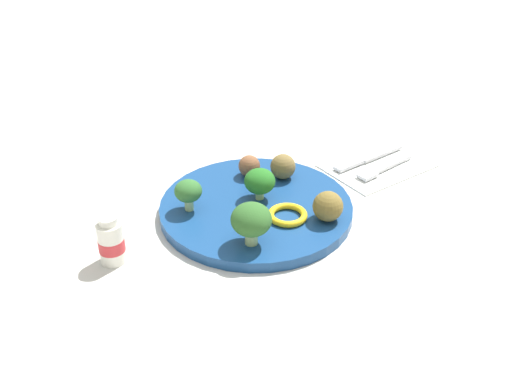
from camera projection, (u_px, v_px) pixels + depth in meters
ground_plane at (256, 213)px, 0.88m from camera, size 4.00×4.00×0.00m
plate at (256, 208)px, 0.88m from camera, size 0.28×0.28×0.02m
broccoli_floret_mid_left at (260, 182)px, 0.87m from camera, size 0.05×0.05×0.05m
broccoli_floret_mid_right at (188, 192)px, 0.84m from camera, size 0.04×0.04×0.05m
broccoli_floret_near_rim at (251, 220)px, 0.77m from camera, size 0.05×0.05×0.06m
meatball_center at (283, 167)px, 0.93m from camera, size 0.04×0.04×0.04m
meatball_back_left at (249, 166)px, 0.93m from camera, size 0.03×0.03×0.03m
meatball_far_rim at (328, 206)px, 0.83m from camera, size 0.04×0.04×0.04m
pepper_ring_near_rim at (288, 215)px, 0.84m from camera, size 0.08×0.08×0.01m
napkin at (378, 165)px, 1.00m from camera, size 0.18×0.14×0.01m
fork at (383, 168)px, 0.98m from camera, size 0.12×0.02×0.01m
knife at (367, 159)px, 1.01m from camera, size 0.15×0.03×0.01m
yogurt_bottle at (111, 242)px, 0.77m from camera, size 0.03×0.03×0.07m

